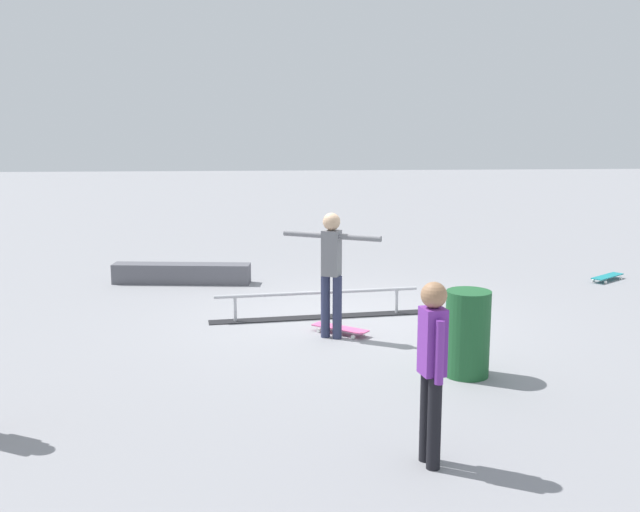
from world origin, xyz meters
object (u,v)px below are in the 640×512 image
at_px(skate_ledge, 182,273).
at_px(bystander_purple_shirt, 432,363).
at_px(skateboard_main, 340,328).
at_px(grind_rail, 318,306).
at_px(trash_bin, 468,334).
at_px(loose_skateboard_teal, 607,277).
at_px(skater_main, 331,266).

xyz_separation_m(skate_ledge, bystander_purple_shirt, (-2.84, 7.14, 0.71)).
xyz_separation_m(skateboard_main, bystander_purple_shirt, (-0.38, 3.86, 0.81)).
relative_size(grind_rail, trash_bin, 3.22).
distance_m(grind_rail, loose_skateboard_teal, 5.70).
distance_m(skate_ledge, bystander_purple_shirt, 7.71).
relative_size(skateboard_main, loose_skateboard_teal, 1.00).
bearing_deg(skate_ledge, skateboard_main, 126.93).
bearing_deg(skater_main, skateboard_main, 78.35).
distance_m(skate_ledge, loose_skateboard_teal, 7.51).
xyz_separation_m(skater_main, skateboard_main, (-0.13, -0.17, -0.89)).
height_order(skate_ledge, skater_main, skater_main).
relative_size(bystander_purple_shirt, loose_skateboard_teal, 2.07).
bearing_deg(loose_skateboard_teal, bystander_purple_shirt, -161.83).
relative_size(skater_main, loose_skateboard_teal, 2.19).
xyz_separation_m(skater_main, bystander_purple_shirt, (-0.51, 3.69, -0.08)).
bearing_deg(bystander_purple_shirt, skate_ledge, -169.76).
bearing_deg(skateboard_main, grind_rail, -36.00).
height_order(skate_ledge, loose_skateboard_teal, skate_ledge).
xyz_separation_m(skate_ledge, skateboard_main, (-2.46, 3.27, -0.10)).
relative_size(skate_ledge, bystander_purple_shirt, 1.52).
bearing_deg(bystander_purple_shirt, trash_bin, 146.15).
distance_m(grind_rail, bystander_purple_shirt, 4.80).
height_order(loose_skateboard_teal, trash_bin, trash_bin).
bearing_deg(skateboard_main, loose_skateboard_teal, -112.00).
distance_m(skater_main, trash_bin, 2.14).
xyz_separation_m(grind_rail, bystander_purple_shirt, (-0.62, 4.70, 0.71)).
height_order(skater_main, loose_skateboard_teal, skater_main).
xyz_separation_m(grind_rail, trash_bin, (-1.51, 2.56, 0.31)).
height_order(grind_rail, skater_main, skater_main).
bearing_deg(skate_ledge, loose_skateboard_teal, 177.56).
distance_m(skater_main, loose_skateboard_teal, 6.11).
bearing_deg(bystander_purple_shirt, loose_skateboard_teal, 134.15).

